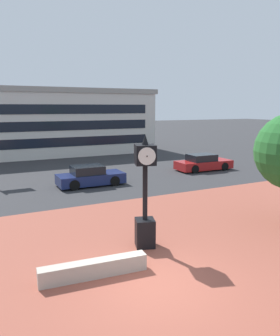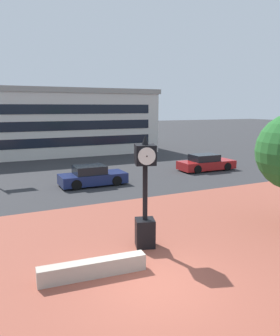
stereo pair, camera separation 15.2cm
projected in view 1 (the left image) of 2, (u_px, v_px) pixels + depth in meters
ground_plane at (157, 283)px, 9.41m from camera, size 200.00×200.00×0.00m
plaza_brick_paving at (127, 254)px, 11.27m from camera, size 44.00×12.21×0.01m
planter_wall at (94, 269)px, 9.73m from camera, size 3.22×0.66×0.50m
street_clock at (145, 198)px, 11.60m from camera, size 0.86×0.89×4.01m
car_street_near at (203, 163)px, 26.19m from camera, size 4.55×1.98×1.28m
car_street_mid at (90, 177)px, 21.07m from camera, size 4.20×1.86×1.28m
civic_building at (29, 121)px, 35.68m from camera, size 25.30×11.33×6.80m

